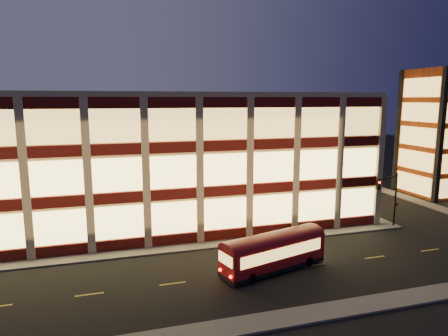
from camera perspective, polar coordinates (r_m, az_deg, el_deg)
name	(u,v)px	position (r m, az deg, el deg)	size (l,w,h in m)	color
ground	(184,252)	(37.47, -5.77, -11.87)	(200.00, 200.00, 0.00)	black
sidewalk_office_south	(149,251)	(37.98, -10.60, -11.56)	(54.00, 2.00, 0.15)	#514F4C
sidewalk_office_east	(315,193)	(60.61, 12.94, -3.52)	(2.00, 30.00, 0.15)	#514F4C
sidewalk_tower_west	(379,188)	(66.63, 21.22, -2.75)	(2.00, 30.00, 0.15)	#514F4C
sidewalk_near	(224,329)	(26.09, 0.00, -21.99)	(100.00, 2.00, 0.15)	#514F4C
office_building	(135,152)	(51.69, -12.62, 2.29)	(50.45, 30.45, 14.50)	tan
stair_tower	(441,133)	(65.55, 28.55, 4.42)	(8.60, 8.60, 18.00)	#8C3814
traffic_signal_far	(389,192)	(45.78, 22.57, -3.18)	(3.79, 1.87, 6.00)	black
trolley_bus	(274,250)	(33.36, 7.09, -11.49)	(9.53, 4.76, 3.13)	maroon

